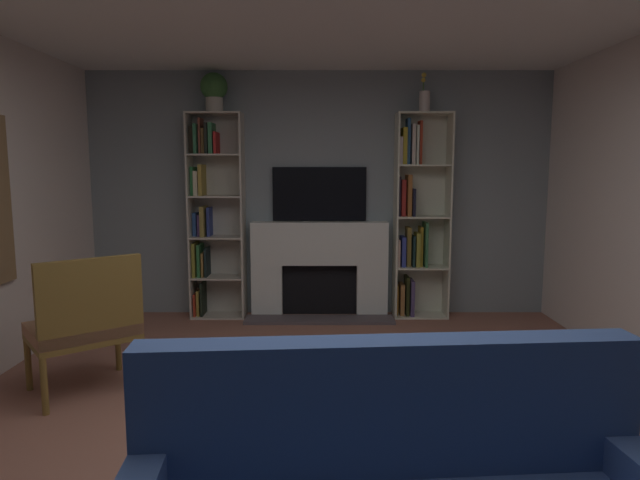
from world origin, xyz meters
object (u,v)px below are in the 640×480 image
object	(u,v)px
vase_with_flowers	(425,100)
coffee_table	(383,438)
fireplace	(320,267)
armchair	(86,323)
bookshelf_right	(416,219)
tv	(320,194)
bookshelf_left	(212,212)
potted_plant	(215,90)

from	to	relation	value
vase_with_flowers	coffee_table	size ratio (longest dim) A/B	0.47
fireplace	armchair	bearing A→B (deg)	-127.86
vase_with_flowers	coffee_table	distance (m)	3.95
fireplace	bookshelf_right	world-z (taller)	bookshelf_right
tv	bookshelf_left	bearing A→B (deg)	-175.59
fireplace	vase_with_flowers	size ratio (longest dim) A/B	3.86
tv	potted_plant	size ratio (longest dim) A/B	2.49
bookshelf_left	fireplace	bearing A→B (deg)	0.51
potted_plant	armchair	size ratio (longest dim) A/B	0.41
bookshelf_left	tv	bearing A→B (deg)	4.41
tv	bookshelf_left	size ratio (longest dim) A/B	0.47
tv	coffee_table	size ratio (longest dim) A/B	1.17
bookshelf_right	vase_with_flowers	world-z (taller)	vase_with_flowers
coffee_table	potted_plant	bearing A→B (deg)	112.57
tv	armchair	world-z (taller)	tv
fireplace	potted_plant	world-z (taller)	potted_plant
vase_with_flowers	bookshelf_right	bearing A→B (deg)	149.36
fireplace	bookshelf_left	distance (m)	1.30
bookshelf_left	bookshelf_right	distance (m)	2.18
tv	armchair	distance (m)	2.84
tv	vase_with_flowers	world-z (taller)	vase_with_flowers
armchair	coffee_table	bearing A→B (deg)	-33.35
fireplace	potted_plant	bearing A→B (deg)	-177.82
vase_with_flowers	tv	bearing A→B (deg)	173.74
bookshelf_left	bookshelf_right	xyz separation A→B (m)	(2.17, 0.01, -0.07)
bookshelf_right	armchair	size ratio (longest dim) A/B	2.18
armchair	bookshelf_right	bearing A→B (deg)	38.30
fireplace	coffee_table	world-z (taller)	fireplace
bookshelf_right	potted_plant	size ratio (longest dim) A/B	5.35
tv	coffee_table	distance (m)	3.60
tv	coffee_table	world-z (taller)	tv
tv	armchair	size ratio (longest dim) A/B	1.01
armchair	coffee_table	distance (m)	2.32
fireplace	tv	world-z (taller)	tv
tv	vase_with_flowers	size ratio (longest dim) A/B	2.48
tv	bookshelf_left	distance (m)	1.17
armchair	potted_plant	bearing A→B (deg)	75.10
fireplace	bookshelf_right	size ratio (longest dim) A/B	0.72
fireplace	tv	xyz separation A→B (m)	(0.00, 0.08, 0.78)
bookshelf_right	armchair	world-z (taller)	bookshelf_right
fireplace	armchair	size ratio (longest dim) A/B	1.57
fireplace	vase_with_flowers	xyz separation A→B (m)	(1.08, -0.04, 1.76)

